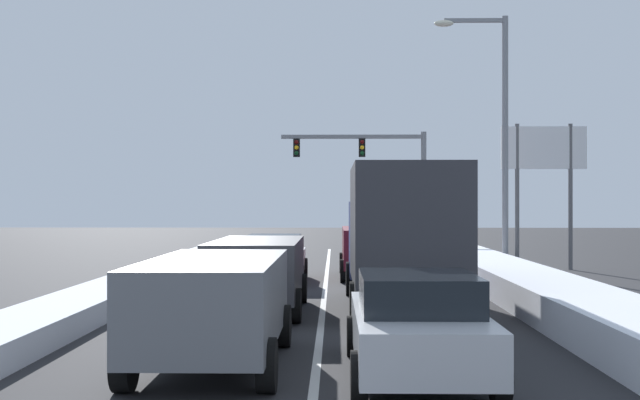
# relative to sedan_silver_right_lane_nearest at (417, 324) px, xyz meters

# --- Properties ---
(ground_plane) EXTENTS (120.00, 120.00, 0.00)m
(ground_plane) POSITION_rel_sedan_silver_right_lane_nearest_xyz_m (-1.48, 8.12, -0.76)
(ground_plane) COLOR #28282B
(lane_stripe_between_right_lane_and_center_lane) EXTENTS (0.14, 39.76, 0.01)m
(lane_stripe_between_right_lane_and_center_lane) POSITION_rel_sedan_silver_right_lane_nearest_xyz_m (-1.48, 11.73, -0.76)
(lane_stripe_between_right_lane_and_center_lane) COLOR silver
(lane_stripe_between_right_lane_and_center_lane) RESTS_ON ground
(snow_bank_right_shoulder) EXTENTS (2.02, 39.76, 0.73)m
(snow_bank_right_shoulder) POSITION_rel_sedan_silver_right_lane_nearest_xyz_m (3.82, 11.73, -0.40)
(snow_bank_right_shoulder) COLOR white
(snow_bank_right_shoulder) RESTS_ON ground
(snow_bank_left_shoulder) EXTENTS (1.61, 39.76, 0.49)m
(snow_bank_left_shoulder) POSITION_rel_sedan_silver_right_lane_nearest_xyz_m (-6.78, 11.73, -0.52)
(snow_bank_left_shoulder) COLOR white
(snow_bank_left_shoulder) RESTS_ON ground
(sedan_silver_right_lane_nearest) EXTENTS (2.00, 4.50, 1.51)m
(sedan_silver_right_lane_nearest) POSITION_rel_sedan_silver_right_lane_nearest_xyz_m (0.00, 0.00, 0.00)
(sedan_silver_right_lane_nearest) COLOR #B7BABF
(sedan_silver_right_lane_nearest) RESTS_ON ground
(box_truck_right_lane_second) EXTENTS (2.53, 7.20, 3.36)m
(box_truck_right_lane_second) POSITION_rel_sedan_silver_right_lane_nearest_xyz_m (0.37, 7.13, 1.14)
(box_truck_right_lane_second) COLOR navy
(box_truck_right_lane_second) RESTS_ON ground
(suv_maroon_right_lane_third) EXTENTS (2.16, 4.90, 1.67)m
(suv_maroon_right_lane_third) POSITION_rel_sedan_silver_right_lane_nearest_xyz_m (0.05, 15.29, 0.25)
(suv_maroon_right_lane_third) COLOR maroon
(suv_maroon_right_lane_third) RESTS_ON ground
(suv_gray_center_lane_nearest) EXTENTS (2.16, 4.90, 1.67)m
(suv_gray_center_lane_nearest) POSITION_rel_sedan_silver_right_lane_nearest_xyz_m (-3.06, 0.66, 0.25)
(suv_gray_center_lane_nearest) COLOR slate
(suv_gray_center_lane_nearest) RESTS_ON ground
(suv_charcoal_center_lane_second) EXTENTS (2.16, 4.90, 1.67)m
(suv_charcoal_center_lane_second) POSITION_rel_sedan_silver_right_lane_nearest_xyz_m (-2.99, 6.79, 0.25)
(suv_charcoal_center_lane_second) COLOR #38383D
(suv_charcoal_center_lane_second) RESTS_ON ground
(sedan_white_center_lane_third) EXTENTS (2.00, 4.50, 1.51)m
(sedan_white_center_lane_third) POSITION_rel_sedan_silver_right_lane_nearest_xyz_m (-3.12, 13.70, 0.00)
(sedan_white_center_lane_third) COLOR silver
(sedan_white_center_lane_third) RESTS_ON ground
(traffic_light_gantry) EXTENTS (7.54, 0.47, 6.20)m
(traffic_light_gantry) POSITION_rel_sedan_silver_right_lane_nearest_xyz_m (1.08, 29.80, 3.73)
(traffic_light_gantry) COLOR slate
(traffic_light_gantry) RESTS_ON ground
(street_lamp_right_mid) EXTENTS (2.66, 0.36, 9.24)m
(street_lamp_right_mid) POSITION_rel_sedan_silver_right_lane_nearest_xyz_m (4.61, 17.16, 4.69)
(street_lamp_right_mid) COLOR gray
(street_lamp_right_mid) RESTS_ON ground
(roadside_sign_right) EXTENTS (3.20, 0.16, 5.50)m
(roadside_sign_right) POSITION_rel_sedan_silver_right_lane_nearest_xyz_m (6.68, 18.55, 3.25)
(roadside_sign_right) COLOR #59595B
(roadside_sign_right) RESTS_ON ground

